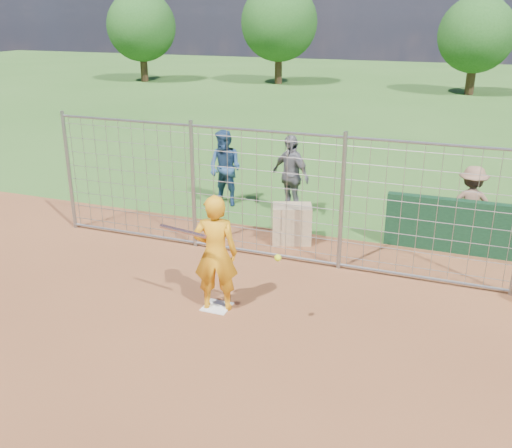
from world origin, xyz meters
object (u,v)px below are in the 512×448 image
at_px(bystander_b, 290,176).
at_px(equipment_bin, 292,224).
at_px(bystander_c, 471,204).
at_px(batter, 215,254).
at_px(bystander_a, 225,168).

bearing_deg(bystander_b, equipment_bin, -42.69).
height_order(bystander_c, equipment_bin, bystander_c).
height_order(batter, bystander_a, batter).
height_order(bystander_a, equipment_bin, bystander_a).
distance_m(bystander_b, equipment_bin, 1.80).
relative_size(batter, bystander_a, 1.04).
bearing_deg(equipment_bin, bystander_b, 89.80).
relative_size(bystander_a, equipment_bin, 2.33).
xyz_separation_m(bystander_b, bystander_c, (3.99, -0.24, -0.15)).
relative_size(batter, bystander_b, 1.01).
distance_m(bystander_a, bystander_b, 1.73).
xyz_separation_m(bystander_a, bystander_b, (1.72, -0.14, 0.03)).
bearing_deg(batter, bystander_b, -103.81).
xyz_separation_m(batter, bystander_a, (-2.02, 4.91, -0.03)).
bearing_deg(equipment_bin, batter, -114.39).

